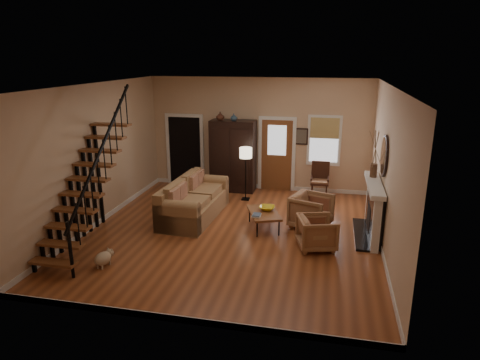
% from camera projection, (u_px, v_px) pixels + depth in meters
% --- Properties ---
extents(room, '(7.00, 7.33, 3.30)m').
position_uv_depth(room, '(232.00, 151.00, 11.08)').
color(room, '#994C26').
rests_on(room, ground).
extents(staircase, '(0.94, 2.80, 3.20)m').
position_uv_depth(staircase, '(84.00, 173.00, 8.66)').
color(staircase, brown).
rests_on(staircase, ground).
extents(fireplace, '(0.33, 1.95, 2.30)m').
position_uv_depth(fireplace, '(375.00, 205.00, 9.40)').
color(fireplace, black).
rests_on(fireplace, ground).
extents(armoire, '(1.30, 0.60, 2.10)m').
position_uv_depth(armoire, '(233.00, 156.00, 12.57)').
color(armoire, black).
rests_on(armoire, ground).
extents(vase_a, '(0.24, 0.24, 0.25)m').
position_uv_depth(vase_a, '(220.00, 116.00, 12.21)').
color(vase_a, '#4C2619').
rests_on(vase_a, armoire).
extents(vase_b, '(0.20, 0.20, 0.21)m').
position_uv_depth(vase_b, '(234.00, 117.00, 12.14)').
color(vase_b, '#334C60').
rests_on(vase_b, armoire).
extents(sofa, '(1.18, 2.50, 0.91)m').
position_uv_depth(sofa, '(194.00, 200.00, 10.60)').
color(sofa, '#9C7147').
rests_on(sofa, ground).
extents(coffee_table, '(0.97, 1.22, 0.41)m').
position_uv_depth(coffee_table, '(264.00, 220.00, 9.96)').
color(coffee_table, brown).
rests_on(coffee_table, ground).
extents(bowl, '(0.37, 0.37, 0.09)m').
position_uv_depth(bowl, '(267.00, 208.00, 10.02)').
color(bowl, gold).
rests_on(bowl, coffee_table).
extents(books, '(0.20, 0.27, 0.05)m').
position_uv_depth(books, '(257.00, 215.00, 9.64)').
color(books, beige).
rests_on(books, coffee_table).
extents(armchair_left, '(0.94, 0.93, 0.70)m').
position_uv_depth(armchair_left, '(317.00, 233.00, 8.90)').
color(armchair_left, brown).
rests_on(armchair_left, ground).
extents(armchair_right, '(1.11, 1.09, 0.80)m').
position_uv_depth(armchair_right, '(311.00, 211.00, 9.98)').
color(armchair_right, brown).
rests_on(armchair_right, ground).
extents(floor_lamp, '(0.35, 0.35, 1.49)m').
position_uv_depth(floor_lamp, '(246.00, 174.00, 11.80)').
color(floor_lamp, black).
rests_on(floor_lamp, ground).
extents(side_chair, '(0.54, 0.54, 1.02)m').
position_uv_depth(side_chair, '(320.00, 181.00, 12.02)').
color(side_chair, '#3D1E13').
rests_on(side_chair, ground).
extents(dog, '(0.33, 0.46, 0.31)m').
position_uv_depth(dog, '(103.00, 259.00, 8.16)').
color(dog, tan).
rests_on(dog, ground).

